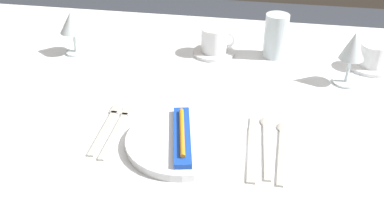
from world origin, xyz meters
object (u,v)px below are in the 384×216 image
at_px(coffee_cup_left, 215,40).
at_px(wine_glass_left, 72,24).
at_px(toothbrush_package, 182,135).
at_px(fork_inner, 107,126).
at_px(spoon_soup, 266,138).
at_px(drink_tumbler, 275,38).
at_px(fork_outer, 117,128).
at_px(dinner_knife, 252,149).
at_px(spoon_dessert, 282,144).
at_px(coffee_cup_right, 374,55).
at_px(dinner_plate, 182,141).
at_px(wine_glass_centre, 353,49).

bearing_deg(coffee_cup_left, wine_glass_left, -170.61).
xyz_separation_m(toothbrush_package, fork_inner, (-0.19, 0.04, -0.02)).
xyz_separation_m(spoon_soup, drink_tumbler, (0.01, 0.44, 0.06)).
xyz_separation_m(fork_outer, dinner_knife, (0.31, -0.02, -0.00)).
bearing_deg(spoon_dessert, coffee_cup_right, 58.98).
distance_m(fork_inner, dinner_knife, 0.34).
distance_m(fork_inner, drink_tumbler, 0.59).
xyz_separation_m(toothbrush_package, spoon_soup, (0.18, 0.05, -0.02)).
xyz_separation_m(spoon_soup, spoon_dessert, (0.03, -0.01, 0.00)).
bearing_deg(wine_glass_left, spoon_dessert, -29.84).
bearing_deg(toothbrush_package, drink_tumbler, 69.04).
bearing_deg(fork_outer, coffee_cup_right, 34.42).
height_order(dinner_knife, coffee_cup_left, coffee_cup_left).
xyz_separation_m(fork_inner, coffee_cup_right, (0.66, 0.42, 0.04)).
bearing_deg(wine_glass_left, spoon_soup, -30.27).
bearing_deg(coffee_cup_left, toothbrush_package, -90.75).
xyz_separation_m(fork_inner, drink_tumbler, (0.37, 0.46, 0.06)).
height_order(toothbrush_package, spoon_dessert, toothbrush_package).
relative_size(dinner_knife, wine_glass_left, 1.74).
relative_size(fork_outer, wine_glass_left, 1.59).
distance_m(dinner_plate, wine_glass_centre, 0.53).
distance_m(spoon_soup, wine_glass_left, 0.70).
bearing_deg(drink_tumbler, coffee_cup_left, -174.27).
relative_size(fork_outer, dinner_knife, 0.91).
height_order(dinner_plate, spoon_soup, dinner_plate).
height_order(dinner_plate, toothbrush_package, toothbrush_package).
xyz_separation_m(dinner_knife, coffee_cup_left, (-0.15, 0.46, 0.04)).
bearing_deg(dinner_knife, drink_tumbler, 85.74).
height_order(toothbrush_package, spoon_soup, toothbrush_package).
bearing_deg(wine_glass_left, dinner_plate, -43.88).
distance_m(coffee_cup_left, coffee_cup_right, 0.46).
height_order(coffee_cup_right, drink_tumbler, drink_tumbler).
distance_m(fork_outer, wine_glass_left, 0.46).
relative_size(spoon_dessert, wine_glass_left, 1.67).
bearing_deg(spoon_soup, fork_outer, -176.17).
height_order(coffee_cup_left, drink_tumbler, drink_tumbler).
xyz_separation_m(fork_inner, spoon_dessert, (0.40, 0.00, 0.00)).
xyz_separation_m(toothbrush_package, wine_glass_left, (-0.42, 0.40, 0.07)).
xyz_separation_m(fork_inner, spoon_soup, (0.37, 0.02, 0.00)).
bearing_deg(spoon_soup, spoon_dessert, -21.55).
distance_m(coffee_cup_left, drink_tumbler, 0.18).
bearing_deg(dinner_plate, wine_glass_left, 136.12).
xyz_separation_m(dinner_plate, spoon_dessert, (0.22, 0.04, -0.01)).
bearing_deg(spoon_dessert, wine_glass_left, 150.16).
bearing_deg(toothbrush_package, dinner_knife, 3.44).
xyz_separation_m(dinner_knife, coffee_cup_right, (0.32, 0.45, 0.04)).
height_order(dinner_plate, spoon_dessert, dinner_plate).
relative_size(fork_inner, spoon_soup, 0.90).
distance_m(fork_inner, coffee_cup_left, 0.48).
relative_size(dinner_knife, drink_tumbler, 1.75).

